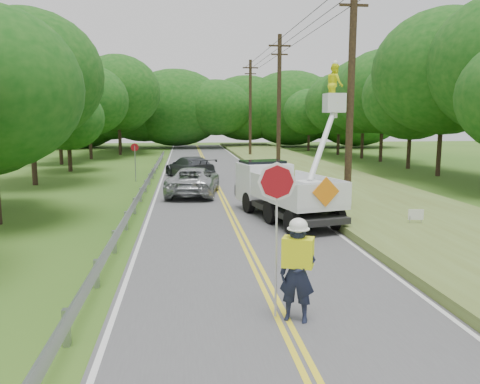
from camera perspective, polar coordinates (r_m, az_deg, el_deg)
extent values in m
plane|color=#2B5918|center=(11.26, 3.69, -12.34)|extent=(140.00, 140.00, 0.00)
cube|color=#4E4D50|center=(24.73, -2.19, -0.56)|extent=(7.20, 96.00, 0.02)
cube|color=yellow|center=(24.72, -2.42, -0.53)|extent=(0.12, 96.00, 0.00)
cube|color=yellow|center=(24.73, -1.96, -0.52)|extent=(0.12, 96.00, 0.00)
cube|color=silver|center=(24.70, -10.19, -0.67)|extent=(0.12, 96.00, 0.00)
cube|color=silver|center=(25.23, 5.65, -0.37)|extent=(0.12, 96.00, 0.00)
cube|color=#929399|center=(9.36, -20.24, -15.12)|extent=(0.12, 0.14, 0.70)
cube|color=#929399|center=(12.11, -16.95, -9.42)|extent=(0.12, 0.14, 0.70)
cube|color=#929399|center=(14.95, -14.95, -5.83)|extent=(0.12, 0.14, 0.70)
cube|color=#929399|center=(17.84, -13.60, -3.40)|extent=(0.12, 0.14, 0.70)
cube|color=#929399|center=(20.77, -12.64, -1.64)|extent=(0.12, 0.14, 0.70)
cube|color=#929399|center=(23.71, -11.92, -0.32)|extent=(0.12, 0.14, 0.70)
cube|color=#929399|center=(26.66, -11.36, 0.70)|extent=(0.12, 0.14, 0.70)
cube|color=#929399|center=(29.63, -10.91, 1.53)|extent=(0.12, 0.14, 0.70)
cube|color=#929399|center=(32.60, -10.54, 2.20)|extent=(0.12, 0.14, 0.70)
cube|color=#929399|center=(35.58, -10.23, 2.76)|extent=(0.12, 0.14, 0.70)
cube|color=#929399|center=(38.55, -9.97, 3.23)|extent=(0.12, 0.14, 0.70)
cube|color=#929399|center=(41.54, -9.75, 3.64)|extent=(0.12, 0.14, 0.70)
cube|color=#929399|center=(44.52, -9.56, 3.99)|extent=(0.12, 0.14, 0.70)
cube|color=#929399|center=(47.51, -9.39, 4.30)|extent=(0.12, 0.14, 0.70)
cube|color=#929399|center=(25.63, -11.33, 0.94)|extent=(0.05, 48.00, 0.34)
cylinder|color=black|center=(20.54, 13.23, 11.26)|extent=(0.30, 0.30, 10.00)
cube|color=black|center=(21.01, 13.60, 21.11)|extent=(1.20, 0.10, 0.10)
cylinder|color=black|center=(35.02, 4.73, 10.39)|extent=(0.30, 0.30, 10.00)
cube|color=black|center=(35.38, 4.82, 17.21)|extent=(1.60, 0.12, 0.12)
cube|color=black|center=(35.30, 4.81, 16.25)|extent=(1.20, 0.10, 0.10)
cylinder|color=black|center=(49.81, 1.25, 9.97)|extent=(0.30, 0.30, 10.00)
cube|color=black|center=(50.06, 1.27, 14.79)|extent=(1.60, 0.12, 0.12)
cube|color=black|center=(50.00, 1.27, 14.10)|extent=(1.20, 0.10, 0.10)
cylinder|color=black|center=(28.94, 6.11, 18.86)|extent=(0.03, 43.00, 0.03)
cylinder|color=black|center=(29.10, 7.53, 18.78)|extent=(0.03, 43.00, 0.03)
cylinder|color=black|center=(29.28, 8.93, 18.69)|extent=(0.03, 43.00, 0.03)
cube|color=#5A642A|center=(26.23, 13.46, 0.06)|extent=(7.00, 96.00, 0.30)
cylinder|color=#332319|center=(31.53, -23.70, 4.22)|extent=(0.32, 0.32, 3.82)
ellipsoid|color=#104811|center=(31.56, -24.24, 12.69)|extent=(8.91, 8.91, 7.84)
cylinder|color=#332319|center=(38.72, -19.89, 4.11)|extent=(0.32, 0.32, 2.38)
ellipsoid|color=#104811|center=(38.61, -20.12, 8.40)|extent=(5.54, 5.54, 4.88)
cylinder|color=#332319|center=(44.89, -20.83, 4.61)|extent=(0.32, 0.32, 2.32)
ellipsoid|color=#104811|center=(44.79, -21.03, 8.22)|extent=(5.41, 5.41, 4.76)
cylinder|color=#332319|center=(49.77, -17.62, 5.75)|extent=(0.32, 0.32, 3.38)
ellipsoid|color=#104811|center=(49.74, -17.85, 10.50)|extent=(7.88, 7.88, 6.93)
cylinder|color=#332319|center=(55.04, -14.35, 6.48)|extent=(0.32, 0.32, 4.02)
ellipsoid|color=#104811|center=(55.07, -14.55, 11.59)|extent=(9.37, 9.37, 8.24)
cylinder|color=#332319|center=(59.61, -14.26, 6.31)|extent=(0.32, 0.32, 3.30)
ellipsoid|color=#104811|center=(59.58, -14.41, 10.19)|extent=(7.70, 7.70, 6.78)
cylinder|color=#332319|center=(36.28, 22.96, 5.08)|extent=(0.32, 0.32, 4.19)
ellipsoid|color=#104811|center=(36.36, 23.46, 13.16)|extent=(9.79, 9.79, 8.61)
cylinder|color=#332319|center=(40.81, 19.75, 5.02)|extent=(0.32, 0.32, 3.36)
ellipsoid|color=#104811|center=(40.77, 20.05, 10.78)|extent=(7.83, 7.83, 6.89)
cylinder|color=#332319|center=(46.64, 16.70, 5.85)|extent=(0.32, 0.32, 3.78)
ellipsoid|color=#104811|center=(46.65, 16.96, 11.52)|extent=(8.81, 8.81, 7.75)
cylinder|color=#332319|center=(49.91, 14.56, 6.04)|extent=(0.32, 0.32, 3.65)
ellipsoid|color=#104811|center=(49.91, 14.76, 11.16)|extent=(8.51, 8.51, 7.49)
cylinder|color=#332319|center=(54.28, 11.79, 6.16)|extent=(0.32, 0.32, 3.29)
ellipsoid|color=#104811|center=(54.25, 11.93, 10.41)|extent=(7.68, 7.68, 6.76)
cylinder|color=#332319|center=(60.54, 8.30, 6.29)|extent=(0.32, 0.32, 2.80)
ellipsoid|color=#104811|center=(60.49, 8.37, 9.53)|extent=(6.54, 6.54, 5.76)
ellipsoid|color=#104811|center=(68.30, -23.31, 9.39)|extent=(11.91, 8.93, 8.93)
ellipsoid|color=#104811|center=(69.92, -19.53, 9.58)|extent=(15.39, 11.55, 11.55)
ellipsoid|color=#104811|center=(68.37, -15.59, 9.78)|extent=(11.75, 8.81, 8.81)
ellipsoid|color=#104811|center=(66.95, -11.56, 9.95)|extent=(12.37, 9.28, 9.28)
ellipsoid|color=#104811|center=(66.48, -7.80, 10.06)|extent=(14.01, 10.51, 10.51)
ellipsoid|color=#104811|center=(64.88, -2.93, 10.16)|extent=(10.02, 7.51, 7.51)
ellipsoid|color=#104811|center=(68.72, 0.76, 10.10)|extent=(12.35, 9.26, 9.26)
ellipsoid|color=#104811|center=(69.06, 6.25, 10.04)|extent=(14.17, 10.63, 10.63)
ellipsoid|color=#104811|center=(69.18, 9.64, 9.97)|extent=(11.66, 8.74, 8.74)
ellipsoid|color=#104811|center=(68.75, 13.93, 9.84)|extent=(14.21, 10.66, 10.66)
imported|color=#191E33|center=(9.63, 6.96, -9.78)|extent=(0.84, 0.71, 1.96)
cube|color=#D3DD13|center=(9.50, 7.01, -7.23)|extent=(0.70, 0.57, 0.59)
ellipsoid|color=white|center=(9.36, 7.07, -4.02)|extent=(0.37, 0.37, 0.29)
cylinder|color=#B7B7B7|center=(9.63, 4.39, -7.28)|extent=(0.04, 0.04, 2.75)
cylinder|color=maroon|center=(9.34, 4.49, 1.23)|extent=(0.79, 0.03, 0.79)
cylinder|color=black|center=(16.73, 6.30, -3.62)|extent=(0.48, 0.93, 0.88)
cylinder|color=black|center=(17.62, 11.67, -3.11)|extent=(0.48, 0.93, 0.88)
cylinder|color=black|center=(18.35, 3.71, -2.46)|extent=(0.48, 0.93, 0.88)
cylinder|color=black|center=(19.17, 8.74, -2.06)|extent=(0.48, 0.93, 0.88)
cylinder|color=black|center=(20.44, 1.05, -1.27)|extent=(0.48, 0.93, 0.88)
cylinder|color=black|center=(21.18, 5.70, -0.96)|extent=(0.48, 0.93, 0.88)
cube|color=black|center=(18.97, 5.91, -1.92)|extent=(3.29, 6.19, 0.23)
cube|color=silver|center=(18.33, 6.83, -0.85)|extent=(3.07, 4.62, 0.20)
cube|color=silver|center=(17.80, 3.87, 0.40)|extent=(1.06, 4.13, 0.83)
cube|color=silver|center=(18.75, 9.68, 0.73)|extent=(1.06, 4.13, 0.83)
cube|color=silver|center=(16.44, 10.22, -0.43)|extent=(2.07, 0.56, 0.83)
cube|color=silver|center=(21.08, 2.93, 1.24)|extent=(2.43, 2.19, 1.66)
cube|color=black|center=(21.18, 2.74, 2.91)|extent=(2.08, 1.60, 0.69)
cube|color=silver|center=(17.37, 8.39, 0.12)|extent=(1.00, 1.00, 0.74)
cube|color=silver|center=(20.31, 11.31, 10.50)|extent=(0.78, 0.78, 0.78)
imported|color=#D3DD13|center=(20.34, 11.38, 12.66)|extent=(0.62, 0.80, 1.65)
cube|color=orange|center=(16.36, 10.34, 0.02)|extent=(1.02, 0.29, 1.04)
imported|color=#A6A9AD|center=(25.33, -5.62, 1.35)|extent=(3.22, 5.65, 1.49)
imported|color=#3A3D43|center=(32.55, -6.11, 3.01)|extent=(3.86, 5.50, 1.48)
cylinder|color=#929399|center=(31.23, -12.55, 3.35)|extent=(0.06, 0.06, 2.33)
cylinder|color=maroon|center=(31.15, -12.61, 5.30)|extent=(0.53, 0.03, 0.53)
cube|color=white|center=(18.34, 20.49, -2.57)|extent=(0.55, 0.13, 0.39)
cylinder|color=#929399|center=(18.31, 19.82, -3.61)|extent=(0.02, 0.02, 0.55)
cylinder|color=#929399|center=(18.51, 21.04, -3.54)|extent=(0.02, 0.02, 0.55)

